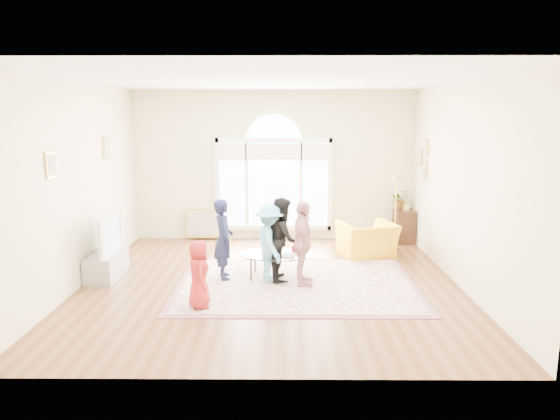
{
  "coord_description": "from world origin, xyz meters",
  "views": [
    {
      "loc": [
        0.21,
        -7.71,
        2.66
      ],
      "look_at": [
        0.15,
        0.3,
        1.15
      ],
      "focal_mm": 32.0,
      "sensor_mm": 36.0,
      "label": 1
    }
  ],
  "objects_px": {
    "area_rug": "(296,284)",
    "tv_console": "(107,265)",
    "coffee_table": "(276,255)",
    "armchair": "(367,239)",
    "television": "(105,234)"
  },
  "relations": [
    {
      "from": "area_rug",
      "to": "coffee_table",
      "type": "bearing_deg",
      "value": 137.28
    },
    {
      "from": "tv_console",
      "to": "area_rug",
      "type": "bearing_deg",
      "value": -6.37
    },
    {
      "from": "area_rug",
      "to": "coffee_table",
      "type": "distance_m",
      "value": 0.6
    },
    {
      "from": "television",
      "to": "tv_console",
      "type": "bearing_deg",
      "value": 180.0
    },
    {
      "from": "area_rug",
      "to": "coffee_table",
      "type": "xyz_separation_m",
      "value": [
        -0.33,
        0.3,
        0.39
      ]
    },
    {
      "from": "area_rug",
      "to": "television",
      "type": "xyz_separation_m",
      "value": [
        -3.16,
        0.35,
        0.73
      ]
    },
    {
      "from": "tv_console",
      "to": "television",
      "type": "relative_size",
      "value": 0.9
    },
    {
      "from": "area_rug",
      "to": "television",
      "type": "height_order",
      "value": "television"
    },
    {
      "from": "area_rug",
      "to": "armchair",
      "type": "relative_size",
      "value": 3.59
    },
    {
      "from": "tv_console",
      "to": "coffee_table",
      "type": "relative_size",
      "value": 0.78
    },
    {
      "from": "television",
      "to": "area_rug",
      "type": "bearing_deg",
      "value": -6.39
    },
    {
      "from": "coffee_table",
      "to": "armchair",
      "type": "height_order",
      "value": "armchair"
    },
    {
      "from": "tv_console",
      "to": "armchair",
      "type": "distance_m",
      "value": 4.76
    },
    {
      "from": "coffee_table",
      "to": "armchair",
      "type": "bearing_deg",
      "value": 43.4
    },
    {
      "from": "area_rug",
      "to": "tv_console",
      "type": "relative_size",
      "value": 3.6
    }
  ]
}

